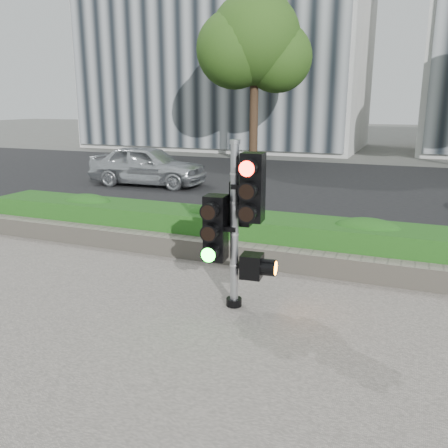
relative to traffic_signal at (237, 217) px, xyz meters
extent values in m
plane|color=#51514C|center=(-0.09, -0.32, -1.23)|extent=(120.00, 120.00, 0.00)
cube|color=#9E9389|center=(-0.09, -2.82, -1.21)|extent=(16.00, 11.00, 0.03)
cube|color=black|center=(-0.09, 9.68, -1.22)|extent=(60.00, 13.00, 0.02)
cube|color=gray|center=(-0.09, 2.83, -1.17)|extent=(60.00, 0.25, 0.12)
cube|color=gray|center=(-0.09, 1.58, -1.03)|extent=(12.00, 0.32, 0.34)
cube|color=#388D2B|center=(-0.09, 2.23, -0.86)|extent=(12.00, 1.00, 0.68)
cube|color=#B7B7B2|center=(-9.09, 22.68, 6.27)|extent=(16.00, 9.00, 15.00)
cylinder|color=black|center=(-4.59, 14.18, 0.79)|extent=(0.36, 0.36, 4.03)
sphere|color=#234E16|center=(-4.59, 14.18, 3.95)|extent=(3.74, 3.74, 3.74)
sphere|color=#234E16|center=(-3.73, 14.54, 3.23)|extent=(2.88, 2.88, 2.88)
sphere|color=#234E16|center=(-5.31, 13.75, 3.52)|extent=(3.17, 3.17, 3.17)
sphere|color=#234E16|center=(-4.59, 14.90, 4.82)|extent=(2.59, 2.59, 2.59)
cylinder|color=black|center=(-0.03, -0.03, -1.15)|extent=(0.21, 0.21, 0.10)
cylinder|color=gray|center=(-0.03, -0.03, -0.14)|extent=(0.11, 0.11, 2.12)
cylinder|color=gray|center=(-0.03, -0.03, 0.94)|extent=(0.13, 0.13, 0.05)
cube|color=#FF1107|center=(0.21, -0.04, 0.40)|extent=(0.29, 0.29, 0.85)
cube|color=#14E51E|center=(-0.26, -0.09, -0.15)|extent=(0.29, 0.29, 0.85)
cube|color=black|center=(-0.02, 0.21, 0.14)|extent=(0.29, 0.29, 0.58)
cube|color=orange|center=(0.20, 0.02, -0.63)|extent=(0.29, 0.29, 0.31)
imported|color=silver|center=(-6.04, 7.81, -0.56)|extent=(3.89, 1.71, 1.30)
camera|label=1|loc=(2.04, -5.46, 1.40)|focal=38.00mm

